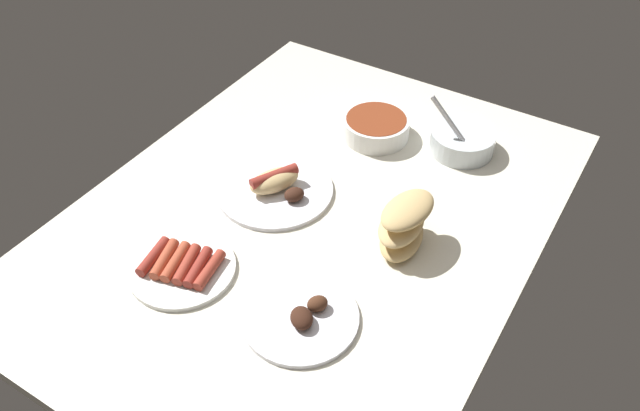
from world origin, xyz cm
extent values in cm
cube|color=silver|center=(0.00, 0.00, -1.50)|extent=(120.00, 90.00, 3.00)
cylinder|color=silver|center=(-37.31, 18.35, 2.63)|extent=(15.13, 15.13, 5.25)
cylinder|color=beige|center=(-37.31, 18.35, 3.68)|extent=(13.31, 13.31, 2.36)
cube|color=#B7B7BC|center=(-33.90, 16.46, 8.48)|extent=(1.65, 11.48, 12.29)
ellipsoid|color=tan|center=(-2.02, 20.29, 1.80)|extent=(14.89, 10.18, 3.60)
ellipsoid|color=#DBB77A|center=(-1.96, 19.97, 5.40)|extent=(14.34, 9.08, 3.60)
ellipsoid|color=tan|center=(-2.65, 20.60, 9.00)|extent=(14.76, 9.90, 3.60)
cylinder|color=white|center=(26.39, -12.36, 0.50)|extent=(20.63, 20.63, 1.00)
cylinder|color=maroon|center=(27.87, -18.07, 2.07)|extent=(9.61, 3.80, 2.14)
cylinder|color=#AD472D|center=(27.28, -15.79, 2.07)|extent=(9.60, 4.80, 2.14)
cylinder|color=#AD472D|center=(26.69, -13.50, 2.07)|extent=(9.61, 4.53, 2.14)
cylinder|color=#9E3828|center=(26.10, -11.22, 2.07)|extent=(9.59, 4.82, 2.14)
cylinder|color=maroon|center=(25.51, -8.94, 2.07)|extent=(9.61, 4.54, 2.14)
cylinder|color=#9E3828|center=(24.92, -6.66, 2.07)|extent=(9.61, 3.74, 2.14)
cylinder|color=white|center=(-31.57, -1.34, 2.51)|extent=(15.99, 15.99, 5.03)
cylinder|color=maroon|center=(-31.57, -1.34, 4.63)|extent=(14.39, 14.39, 1.00)
cylinder|color=white|center=(24.30, 13.31, 0.50)|extent=(21.18, 21.18, 1.00)
ellipsoid|color=#472819|center=(21.35, 15.10, 2.37)|extent=(4.92, 4.68, 2.73)
ellipsoid|color=#381E14|center=(25.53, 14.46, 2.40)|extent=(6.32, 6.34, 2.80)
cylinder|color=white|center=(-1.95, -10.32, 0.50)|extent=(25.42, 25.42, 1.00)
ellipsoid|color=#DBB77A|center=(-1.95, -10.32, 3.20)|extent=(12.94, 10.60, 4.40)
cylinder|color=maroon|center=(-1.95, -10.32, 4.41)|extent=(10.77, 7.14, 2.40)
ellipsoid|color=#381E14|center=(-1.10, -4.66, 2.40)|extent=(5.62, 5.34, 2.80)
camera|label=1|loc=(84.27, 54.53, 93.74)|focal=36.62mm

